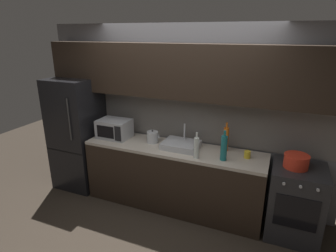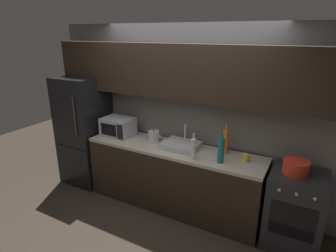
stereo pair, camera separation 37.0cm
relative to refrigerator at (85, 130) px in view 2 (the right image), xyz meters
name	(u,v)px [view 2 (the right image)]	position (x,y,z in m)	size (l,w,h in m)	color
ground_plane	(137,243)	(1.62, -0.90, -0.87)	(10.00, 10.00, 0.00)	#2D261E
back_wall	(183,96)	(1.62, 0.30, 0.68)	(4.22, 0.44, 2.50)	slate
counter_run	(173,177)	(1.62, 0.00, -0.42)	(2.48, 0.60, 0.90)	black
refrigerator	(85,130)	(0.00, 0.00, 0.00)	(0.68, 0.69, 1.74)	black
oven_range	(294,210)	(3.20, 0.00, -0.42)	(0.60, 0.62, 0.90)	#232326
microwave	(118,127)	(0.68, 0.02, 0.17)	(0.46, 0.35, 0.27)	#A8AAAF
sink_basin	(181,145)	(1.72, 0.03, 0.07)	(0.48, 0.38, 0.30)	#ADAFB5
kettle	(154,136)	(1.29, 0.05, 0.11)	(0.19, 0.16, 0.19)	#B7BABF
wine_bottle_teal	(221,150)	(2.33, -0.13, 0.19)	(0.08, 0.08, 0.38)	#19666B
wine_bottle_orange	(226,141)	(2.29, 0.16, 0.20)	(0.07, 0.07, 0.39)	orange
wine_bottle_clear	(193,149)	(2.00, -0.20, 0.17)	(0.06, 0.06, 0.34)	silver
mug_yellow	(246,158)	(2.59, 0.04, 0.08)	(0.08, 0.08, 0.09)	gold
cooking_pot	(296,167)	(3.14, 0.00, 0.11)	(0.28, 0.28, 0.16)	red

